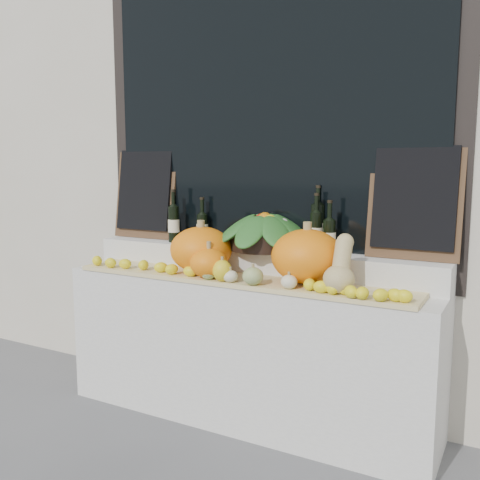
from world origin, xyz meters
name	(u,v)px	position (x,y,z in m)	size (l,w,h in m)	color
storefront_facade	(296,63)	(0.00, 2.25, 2.25)	(7.00, 0.94, 4.50)	beige
display_sill	(246,348)	(0.00, 1.52, 0.44)	(2.30, 0.55, 0.88)	silver
rear_tier	(257,261)	(0.00, 1.68, 0.96)	(2.30, 0.25, 0.16)	silver
straw_bedding	(236,280)	(0.00, 1.40, 0.89)	(2.10, 0.32, 0.03)	tan
pumpkin_left	(201,249)	(-0.27, 1.45, 1.04)	(0.38, 0.38, 0.28)	orange
pumpkin_right	(307,256)	(0.41, 1.46, 1.06)	(0.39, 0.39, 0.30)	orange
pumpkin_center	(209,263)	(-0.14, 1.33, 0.99)	(0.22, 0.22, 0.17)	orange
butternut_squash	(340,269)	(0.64, 1.34, 1.02)	(0.16, 0.22, 0.30)	tan
decorative_gourds	(238,274)	(0.08, 1.28, 0.95)	(0.59, 0.12, 0.14)	#3B6C20
lemon_heap	(226,276)	(0.00, 1.29, 0.94)	(2.20, 0.16, 0.06)	yellow
produce_bowl	(265,231)	(0.06, 1.66, 1.15)	(0.66, 0.66, 0.24)	black
wine_bottle_far_left	(174,223)	(-0.62, 1.66, 1.16)	(0.08, 0.08, 0.35)	black
wine_bottle_near_left	(202,228)	(-0.42, 1.70, 1.14)	(0.08, 0.08, 0.30)	black
wine_bottle_tall	(317,227)	(0.36, 1.75, 1.18)	(0.08, 0.08, 0.39)	black
wine_bottle_near_right	(316,232)	(0.38, 1.68, 1.16)	(0.08, 0.08, 0.35)	black
wine_bottle_far_right	(329,237)	(0.48, 1.64, 1.15)	(0.08, 0.08, 0.32)	black
chalkboard_left	(145,192)	(-0.92, 1.74, 1.36)	(0.50, 0.12, 0.62)	#4C331E
chalkboard_right	(414,201)	(0.92, 1.74, 1.36)	(0.50, 0.12, 0.62)	#4C331E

